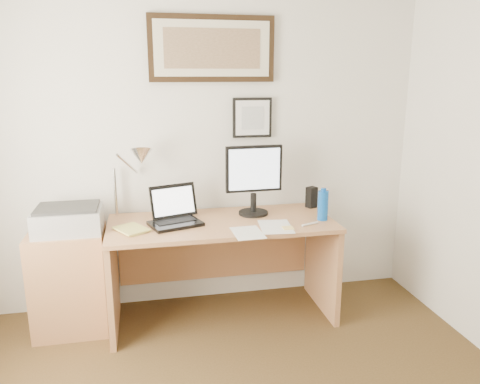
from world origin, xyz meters
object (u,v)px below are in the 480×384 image
object	(u,v)px
desk	(220,248)
lcd_monitor	(254,177)
water_bottle	(323,205)
book	(120,232)
side_cabinet	(70,281)
printer	(68,219)
laptop	(175,215)

from	to	relation	value
desk	lcd_monitor	xyz separation A→B (m)	(0.26, 0.03, 0.53)
water_bottle	book	bearing A→B (deg)	-179.47
side_cabinet	book	bearing A→B (deg)	-24.91
desk	water_bottle	bearing A→B (deg)	-15.06
water_bottle	lcd_monitor	world-z (taller)	lcd_monitor
lcd_monitor	printer	bearing A→B (deg)	-176.98
lcd_monitor	desk	bearing A→B (deg)	-172.62
lcd_monitor	printer	xyz separation A→B (m)	(-1.31, -0.07, -0.22)
side_cabinet	printer	distance (m)	0.45
printer	lcd_monitor	bearing A→B (deg)	3.02
book	lcd_monitor	size ratio (longest dim) A/B	0.45
printer	desk	bearing A→B (deg)	1.92
book	laptop	size ratio (longest dim) A/B	0.59
desk	laptop	size ratio (longest dim) A/B	4.02
water_bottle	lcd_monitor	distance (m)	0.54
side_cabinet	lcd_monitor	world-z (taller)	lcd_monitor
water_bottle	printer	world-z (taller)	water_bottle
laptop	lcd_monitor	bearing A→B (deg)	8.77
laptop	lcd_monitor	world-z (taller)	lcd_monitor
lcd_monitor	laptop	bearing A→B (deg)	-171.23
book	desk	world-z (taller)	book
water_bottle	laptop	size ratio (longest dim) A/B	0.54
book	water_bottle	bearing A→B (deg)	0.53
book	laptop	xyz separation A→B (m)	(0.37, 0.15, 0.05)
water_bottle	lcd_monitor	xyz separation A→B (m)	(-0.46, 0.23, 0.18)
book	lcd_monitor	world-z (taller)	lcd_monitor
desk	printer	world-z (taller)	printer
lcd_monitor	water_bottle	bearing A→B (deg)	-26.49
book	laptop	bearing A→B (deg)	21.94
side_cabinet	desk	distance (m)	1.08
laptop	printer	size ratio (longest dim) A/B	0.90
side_cabinet	laptop	distance (m)	0.86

